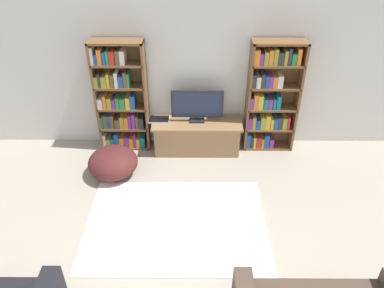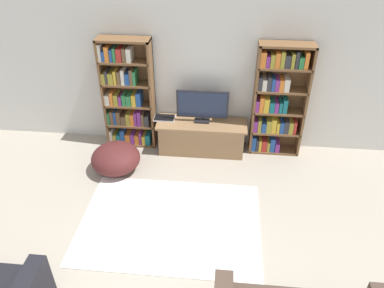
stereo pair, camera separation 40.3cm
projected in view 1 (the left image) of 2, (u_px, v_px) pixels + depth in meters
name	position (u px, v px, depth m)	size (l,w,h in m)	color
wall_back	(190.00, 71.00, 5.95)	(8.80, 0.06, 2.60)	silver
bookshelf_left	(120.00, 100.00, 6.04)	(0.82, 0.30, 1.86)	brown
bookshelf_right	(270.00, 97.00, 6.00)	(0.82, 0.30, 1.86)	brown
tv_stand	(197.00, 136.00, 6.26)	(1.47, 0.51, 0.54)	#8E6B47
television	(197.00, 105.00, 5.99)	(0.83, 0.16, 0.55)	black
laptop	(159.00, 119.00, 6.17)	(0.34, 0.23, 0.03)	silver
area_rug	(176.00, 224.00, 4.96)	(2.37, 1.69, 0.02)	white
beanbag_ottoman	(113.00, 162.00, 5.74)	(0.76, 0.76, 0.44)	#4C1E1E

